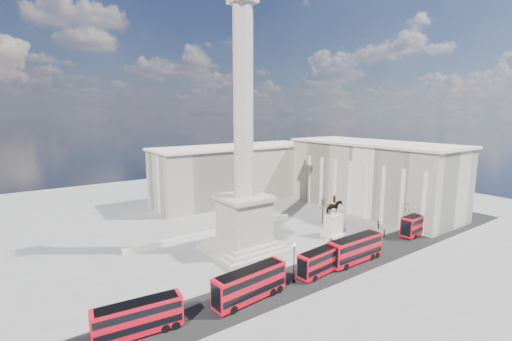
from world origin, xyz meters
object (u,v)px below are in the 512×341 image
(nelsons_column, at_px, (244,185))
(red_bus_c, at_px, (356,249))
(pedestrian_standing, at_px, (378,225))
(red_bus_a, at_px, (250,284))
(pedestrian_crossing, at_px, (331,241))
(red_bus_e, at_px, (139,318))
(victorian_lamp, at_px, (294,260))
(red_bus_d, at_px, (419,223))
(equestrian_statue, at_px, (333,222))
(pedestrian_walking, at_px, (384,234))
(red_bus_b, at_px, (323,260))

(nelsons_column, bearing_deg, red_bus_c, -50.05)
(red_bus_c, distance_m, pedestrian_standing, 20.72)
(red_bus_a, distance_m, pedestrian_crossing, 25.99)
(red_bus_e, distance_m, victorian_lamp, 23.49)
(nelsons_column, xyz_separation_m, pedestrian_crossing, (15.68, -7.95, -12.12))
(red_bus_e, relative_size, pedestrian_crossing, 6.59)
(nelsons_column, relative_size, red_bus_d, 4.37)
(red_bus_e, bearing_deg, nelsons_column, 37.15)
(victorian_lamp, xyz_separation_m, pedestrian_crossing, (16.47, 7.45, -3.00))
(red_bus_a, xyz_separation_m, red_bus_c, (22.35, -0.16, 0.04))
(red_bus_c, height_order, red_bus_e, red_bus_c)
(pedestrian_standing, bearing_deg, red_bus_d, 118.78)
(equestrian_statue, bearing_deg, red_bus_e, -167.15)
(red_bus_a, relative_size, red_bus_e, 1.11)
(victorian_lamp, height_order, pedestrian_crossing, victorian_lamp)
(nelsons_column, distance_m, pedestrian_walking, 32.56)
(nelsons_column, height_order, red_bus_c, nelsons_column)
(nelsons_column, bearing_deg, red_bus_d, -21.23)
(red_bus_c, height_order, pedestrian_crossing, red_bus_c)
(red_bus_b, bearing_deg, red_bus_e, 172.31)
(nelsons_column, xyz_separation_m, pedestrian_walking, (28.02, -11.48, -11.97))
(red_bus_c, bearing_deg, pedestrian_walking, 16.11)
(red_bus_c, relative_size, red_bus_e, 1.11)
(red_bus_e, distance_m, pedestrian_walking, 52.34)
(red_bus_c, relative_size, pedestrian_standing, 6.20)
(red_bus_d, bearing_deg, red_bus_e, 176.04)
(red_bus_e, height_order, victorian_lamp, victorian_lamp)
(nelsons_column, bearing_deg, equestrian_statue, -12.42)
(pedestrian_standing, bearing_deg, equestrian_statue, -15.94)
(nelsons_column, xyz_separation_m, red_bus_d, (36.44, -14.15, -10.52))
(red_bus_e, bearing_deg, victorian_lamp, 4.03)
(red_bus_c, xyz_separation_m, pedestrian_standing, (18.71, 8.77, -1.54))
(equestrian_statue, height_order, pedestrian_walking, equestrian_statue)
(red_bus_d, relative_size, equestrian_statue, 1.26)
(red_bus_b, bearing_deg, pedestrian_walking, 4.43)
(red_bus_e, bearing_deg, red_bus_a, 1.76)
(red_bus_b, xyz_separation_m, red_bus_c, (7.69, -0.33, 0.27))
(red_bus_b, bearing_deg, nelsons_column, 104.04)
(pedestrian_walking, bearing_deg, red_bus_d, -28.72)
(red_bus_e, height_order, pedestrian_standing, red_bus_e)
(pedestrian_walking, bearing_deg, pedestrian_standing, 36.95)
(red_bus_e, xyz_separation_m, equestrian_statue, (44.25, 10.09, 0.99))
(equestrian_statue, distance_m, pedestrian_walking, 10.90)
(nelsons_column, relative_size, victorian_lamp, 7.72)
(victorian_lamp, bearing_deg, red_bus_c, -1.81)
(red_bus_c, bearing_deg, red_bus_d, 3.81)
(red_bus_a, bearing_deg, red_bus_d, -3.44)
(red_bus_b, distance_m, red_bus_d, 30.88)
(red_bus_e, bearing_deg, equestrian_statue, 19.07)
(pedestrian_walking, bearing_deg, nelsons_column, 146.62)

